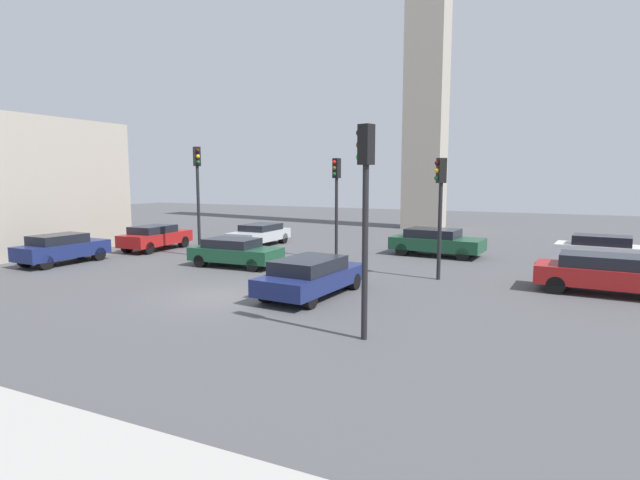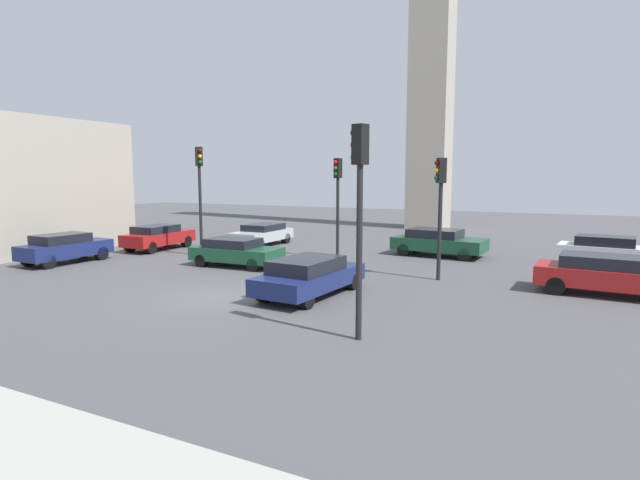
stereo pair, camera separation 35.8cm
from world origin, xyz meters
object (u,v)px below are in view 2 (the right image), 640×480
Objects in this scene: traffic_light_0 at (338,189)px; car_1 at (262,234)px; car_2 at (236,251)px; car_6 at (609,251)px; car_7 at (606,274)px; car_0 at (65,247)px; car_4 at (158,236)px; traffic_light_2 at (200,181)px; traffic_light_1 at (440,195)px; traffic_light_3 at (359,193)px; car_3 at (309,276)px; car_5 at (438,242)px.

traffic_light_0 is 1.14× the size of car_1.
car_2 is 17.46m from car_6.
car_0 is at bearing -166.82° from car_7.
car_4 reaches higher than car_2.
traffic_light_2 reaches higher than car_0.
traffic_light_1 is 16.92m from car_4.
traffic_light_2 is at bearing -19.46° from traffic_light_3.
traffic_light_3 reaches higher than car_0.
traffic_light_3 is 10.92m from car_7.
traffic_light_3 is at bearing -122.87° from car_4.
traffic_light_0 is at bearing 67.25° from car_1.
traffic_light_1 is 1.12× the size of car_4.
traffic_light_2 reaches higher than traffic_light_1.
car_4 reaches higher than car_1.
traffic_light_3 is at bearing 40.51° from car_1.
traffic_light_0 is at bearing -65.73° from traffic_light_1.
car_7 is at bearing -95.46° from car_4.
car_2 is at bearing 62.01° from car_3.
car_4 is at bearing 159.16° from car_2.
car_0 is 0.95× the size of car_6.
traffic_light_2 reaches higher than car_3.
traffic_light_2 is 1.19× the size of car_7.
traffic_light_3 reaches higher than car_6.
traffic_light_2 reaches higher than car_4.
traffic_light_1 is 6.54m from car_3.
car_0 is 1.00× the size of car_2.
car_1 is (-6.32, 2.63, -2.87)m from traffic_light_0.
car_6 is (23.82, 10.50, 0.01)m from car_0.
traffic_light_2 is 5.09m from car_2.
car_2 is 7.00m from car_3.
traffic_light_0 reaches higher than car_0.
car_7 is (23.38, 4.14, -0.01)m from car_0.
car_2 is at bearing -67.84° from car_0.
car_6 reaches higher than car_5.
car_1 is at bearing -172.08° from car_5.
car_7 is at bearing -78.67° from car_0.
traffic_light_2 is 13.06m from car_5.
car_1 is (5.12, 9.78, -0.06)m from car_0.
car_6 is at bearing 118.01° from traffic_light_0.
car_0 is (-17.37, -4.14, -2.70)m from traffic_light_1.
traffic_light_2 is 6.00m from car_1.
car_1 is at bearing -171.76° from car_6.
traffic_light_0 reaches higher than car_7.
traffic_light_2 is 11.35m from car_3.
car_4 is 0.92× the size of car_7.
car_2 is (-9.35, -1.08, -2.77)m from traffic_light_1.
car_3 is 1.08× the size of car_6.
car_3 is at bearing -34.55° from car_2.
traffic_light_2 is at bearing -157.46° from car_6.
traffic_light_3 is 1.29× the size of car_2.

